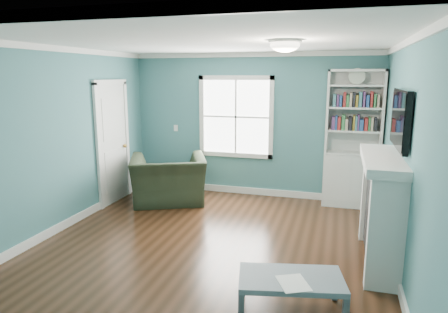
# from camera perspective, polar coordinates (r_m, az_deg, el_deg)

# --- Properties ---
(floor) EXTENTS (5.00, 5.00, 0.00)m
(floor) POSITION_cam_1_polar(r_m,az_deg,el_deg) (5.35, -2.15, -12.80)
(floor) COLOR black
(floor) RESTS_ON ground
(room_walls) EXTENTS (5.00, 5.00, 5.00)m
(room_walls) POSITION_cam_1_polar(r_m,az_deg,el_deg) (4.91, -2.29, 4.26)
(room_walls) COLOR teal
(room_walls) RESTS_ON ground
(trim) EXTENTS (4.50, 5.00, 2.60)m
(trim) POSITION_cam_1_polar(r_m,az_deg,el_deg) (4.97, -2.25, 0.31)
(trim) COLOR white
(trim) RESTS_ON ground
(window) EXTENTS (1.40, 0.06, 1.50)m
(window) POSITION_cam_1_polar(r_m,az_deg,el_deg) (7.38, 1.70, 5.67)
(window) COLOR white
(window) RESTS_ON room_walls
(bookshelf) EXTENTS (0.90, 0.35, 2.31)m
(bookshelf) POSITION_cam_1_polar(r_m,az_deg,el_deg) (7.04, 17.80, 0.50)
(bookshelf) COLOR silver
(bookshelf) RESTS_ON ground
(fireplace) EXTENTS (0.44, 1.58, 1.30)m
(fireplace) POSITION_cam_1_polar(r_m,az_deg,el_deg) (5.09, 21.56, -7.23)
(fireplace) COLOR black
(fireplace) RESTS_ON ground
(tv) EXTENTS (0.06, 1.10, 0.65)m
(tv) POSITION_cam_1_polar(r_m,az_deg,el_deg) (4.88, 23.91, 4.93)
(tv) COLOR black
(tv) RESTS_ON fireplace
(door) EXTENTS (0.12, 0.98, 2.17)m
(door) POSITION_cam_1_polar(r_m,az_deg,el_deg) (7.20, -15.58, 2.07)
(door) COLOR silver
(door) RESTS_ON ground
(ceiling_fixture) EXTENTS (0.38, 0.38, 0.15)m
(ceiling_fixture) POSITION_cam_1_polar(r_m,az_deg,el_deg) (4.78, 8.71, 15.56)
(ceiling_fixture) COLOR white
(ceiling_fixture) RESTS_ON room_walls
(light_switch) EXTENTS (0.08, 0.01, 0.12)m
(light_switch) POSITION_cam_1_polar(r_m,az_deg,el_deg) (7.80, -6.89, 4.06)
(light_switch) COLOR white
(light_switch) RESTS_ON room_walls
(recliner) EXTENTS (1.49, 1.27, 1.10)m
(recliner) POSITION_cam_1_polar(r_m,az_deg,el_deg) (7.03, -7.96, -2.17)
(recliner) COLOR black
(recliner) RESTS_ON ground
(coffee_table) EXTENTS (1.06, 0.72, 0.35)m
(coffee_table) POSITION_cam_1_polar(r_m,az_deg,el_deg) (3.97, 9.55, -17.18)
(coffee_table) COLOR #444B51
(coffee_table) RESTS_ON ground
(paper_sheet) EXTENTS (0.37, 0.40, 0.00)m
(paper_sheet) POSITION_cam_1_polar(r_m,az_deg,el_deg) (3.84, 9.86, -17.40)
(paper_sheet) COLOR white
(paper_sheet) RESTS_ON coffee_table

